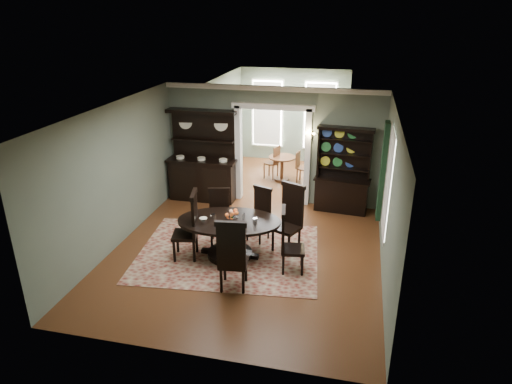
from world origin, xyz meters
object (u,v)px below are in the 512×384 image
Objects in this scene: sideboard at (203,169)px; welsh_dresser at (342,181)px; dining_table at (229,231)px; parlor_table at (282,165)px.

sideboard is 3.61m from welsh_dresser.
dining_table is 1.05× the size of welsh_dresser.
dining_table is at bearing -62.06° from sideboard.
parlor_table is at bearing 45.06° from sideboard.
sideboard is at bearing -173.90° from welsh_dresser.
parlor_table is (-1.82, 1.77, -0.30)m from welsh_dresser.
welsh_dresser is at bearing 46.34° from dining_table.
dining_table is 4.64m from parlor_table.
dining_table is 2.84× the size of parlor_table.
welsh_dresser is at bearing 0.32° from sideboard.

